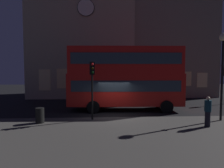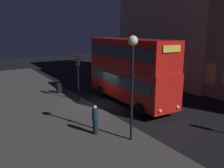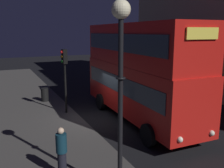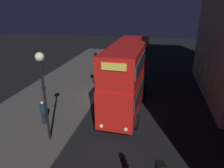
{
  "view_description": "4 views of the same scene",
  "coord_description": "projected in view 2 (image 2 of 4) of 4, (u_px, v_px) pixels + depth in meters",
  "views": [
    {
      "loc": [
        -0.85,
        -13.09,
        3.19
      ],
      "look_at": [
        -0.18,
        0.47,
        2.4
      ],
      "focal_mm": 28.34,
      "sensor_mm": 36.0,
      "label": 1
    },
    {
      "loc": [
        16.17,
        -9.07,
        6.0
      ],
      "look_at": [
        0.23,
        0.98,
        1.63
      ],
      "focal_mm": 36.51,
      "sensor_mm": 36.0,
      "label": 2
    },
    {
      "loc": [
        12.97,
        -5.11,
        4.97
      ],
      "look_at": [
        0.45,
        0.81,
        2.1
      ],
      "focal_mm": 40.49,
      "sensor_mm": 36.0,
      "label": 3
    },
    {
      "loc": [
        17.01,
        4.33,
        8.24
      ],
      "look_at": [
        -0.91,
        0.45,
        1.22
      ],
      "focal_mm": 33.26,
      "sensor_mm": 36.0,
      "label": 4
    }
  ],
  "objects": [
    {
      "name": "double_decker_bus",
      "position": [
        129.0,
        68.0,
        18.99
      ],
      "size": [
        9.82,
        3.05,
        5.41
      ],
      "rotation": [
        0.0,
        0.0,
        -0.03
      ],
      "color": "red",
      "rests_on": "ground"
    },
    {
      "name": "street_lamp",
      "position": [
        132.0,
        64.0,
        11.73
      ],
      "size": [
        0.52,
        0.52,
        5.69
      ],
      "color": "black",
      "rests_on": "sidewalk_slab"
    },
    {
      "name": "ground_plane",
      "position": [
        101.0,
        104.0,
        19.4
      ],
      "size": [
        80.0,
        80.0,
        0.0
      ],
      "primitive_type": "plane",
      "color": "black"
    },
    {
      "name": "pedestrian",
      "position": [
        95.0,
        119.0,
        13.19
      ],
      "size": [
        0.37,
        0.37,
        1.76
      ],
      "rotation": [
        0.0,
        0.0,
        1.19
      ],
      "color": "black",
      "rests_on": "sidewalk_slab"
    },
    {
      "name": "traffic_light_near_kerb",
      "position": [
        78.0,
        69.0,
        19.36
      ],
      "size": [
        0.36,
        0.38,
        3.85
      ],
      "rotation": [
        0.0,
        0.0,
        0.17
      ],
      "color": "black",
      "rests_on": "sidewalk_slab"
    },
    {
      "name": "building_with_clock",
      "position": [
        180.0,
        14.0,
        27.52
      ],
      "size": [
        13.63,
        8.51,
        16.02
      ],
      "color": "tan",
      "rests_on": "ground"
    },
    {
      "name": "sidewalk_slab",
      "position": [
        45.0,
        113.0,
        16.91
      ],
      "size": [
        44.0,
        7.96,
        0.12
      ],
      "primitive_type": "cube",
      "color": "#423F3D",
      "rests_on": "ground"
    },
    {
      "name": "litter_bin",
      "position": [
        59.0,
        88.0,
        22.2
      ],
      "size": [
        0.52,
        0.52,
        0.95
      ],
      "primitive_type": "cylinder",
      "color": "black",
      "rests_on": "sidewalk_slab"
    }
  ]
}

